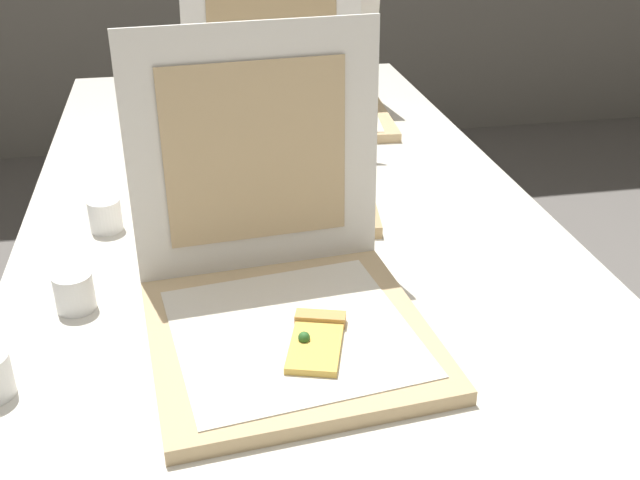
# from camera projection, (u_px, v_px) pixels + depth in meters

# --- Properties ---
(table) EXTENTS (0.97, 2.21, 0.72)m
(table) POSITION_uv_depth(u_px,v_px,m) (293.00, 249.00, 1.37)
(table) COLOR silver
(table) RESTS_ON ground
(pizza_box_front) EXTENTS (0.41, 0.43, 0.40)m
(pizza_box_front) POSITION_uv_depth(u_px,v_px,m) (283.00, 293.00, 1.05)
(pizza_box_front) COLOR tan
(pizza_box_front) RESTS_ON table
(pizza_box_middle) EXTENTS (0.44, 0.53, 0.39)m
(pizza_box_middle) POSITION_uv_depth(u_px,v_px,m) (274.00, 160.00, 1.50)
(pizza_box_middle) COLOR tan
(pizza_box_middle) RESTS_ON table
(pizza_box_back) EXTENTS (0.41, 0.41, 0.39)m
(pizza_box_back) POSITION_uv_depth(u_px,v_px,m) (311.00, 95.00, 1.90)
(pizza_box_back) COLOR tan
(pizza_box_back) RESTS_ON table
(cup_white_near_center) EXTENTS (0.06, 0.06, 0.06)m
(cup_white_near_center) POSITION_uv_depth(u_px,v_px,m) (74.00, 292.00, 1.11)
(cup_white_near_center) COLOR white
(cup_white_near_center) RESTS_ON table
(cup_white_mid) EXTENTS (0.06, 0.06, 0.06)m
(cup_white_mid) POSITION_uv_depth(u_px,v_px,m) (105.00, 215.00, 1.34)
(cup_white_mid) COLOR white
(cup_white_mid) RESTS_ON table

